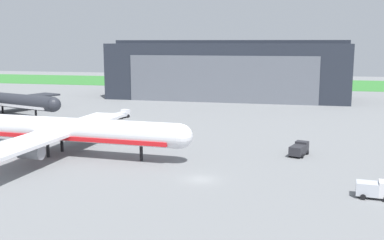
{
  "coord_description": "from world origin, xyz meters",
  "views": [
    {
      "loc": [
        13.22,
        -63.19,
        19.87
      ],
      "look_at": [
        -6.94,
        24.64,
        4.5
      ],
      "focal_mm": 42.79,
      "sensor_mm": 36.0,
      "label": 1
    }
  ],
  "objects": [
    {
      "name": "airliner_near_left",
      "position": [
        -26.85,
        9.08,
        4.51
      ],
      "size": [
        47.34,
        41.71,
        13.94
      ],
      "color": "silver",
      "rests_on": "ground_plane"
    },
    {
      "name": "maintenance_hangar",
      "position": [
        -11.2,
        100.64,
        9.83
      ],
      "size": [
        82.65,
        29.82,
        20.59
      ],
      "color": "#232833",
      "rests_on": "ground_plane"
    },
    {
      "name": "grass_field_strip",
      "position": [
        0.0,
        161.81,
        0.04
      ],
      "size": [
        440.0,
        56.0,
        0.08
      ],
      "primitive_type": "cube",
      "color": "#357C33",
      "rests_on": "ground_plane"
    },
    {
      "name": "baggage_tug",
      "position": [
        14.08,
        18.08,
        1.18
      ],
      "size": [
        3.6,
        5.45,
        2.27
      ],
      "color": "#28282D",
      "rests_on": "ground_plane"
    },
    {
      "name": "ground_plane",
      "position": [
        0.0,
        0.0,
        0.0
      ],
      "size": [
        440.0,
        440.0,
        0.0
      ],
      "primitive_type": "plane",
      "color": "slate"
    },
    {
      "name": "pushback_tractor",
      "position": [
        23.62,
        -2.89,
        1.24
      ],
      "size": [
        4.76,
        2.96,
        2.35
      ],
      "color": "silver",
      "rests_on": "ground_plane"
    },
    {
      "name": "ops_van",
      "position": [
        -31.64,
        49.45,
        1.06
      ],
      "size": [
        3.4,
        4.95,
        2.1
      ],
      "color": "silver",
      "rests_on": "ground_plane"
    }
  ]
}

